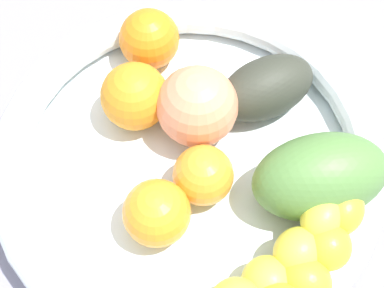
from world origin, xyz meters
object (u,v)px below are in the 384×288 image
Objects in this scene: fruit_bowl at (192,158)px; mango_green at (324,176)px; orange_front at (161,213)px; banana_draped_left at (302,272)px; orange_mid_left at (207,175)px; avocado_dark at (270,88)px; orange_mid_right at (152,39)px; peach_blush at (201,106)px; banana_draped_right at (267,270)px; orange_rear at (138,96)px.

fruit_bowl is 11.31cm from mango_green.
orange_front is at bearing -22.92° from fruit_bowl.
banana_draped_left is 3.25× the size of orange_front.
orange_front is at bearing -48.15° from orange_mid_left.
banana_draped_left is 16.77cm from avocado_dark.
mango_green is (0.70, 9.23, 0.93)cm from orange_mid_left.
orange_mid_right is 9.18cm from peach_blush.
avocado_dark is at bearing 111.53° from peach_blush.
banana_draped_right reaches higher than orange_front.
banana_draped_right reaches higher than banana_draped_left.
mango_green reaches higher than orange_rear.
orange_rear is at bearing -142.35° from orange_mid_left.
banana_draped_right is at bearing 58.77° from orange_front.
orange_rear reaches higher than orange_front.
orange_mid_right is at bearing -152.83° from banana_draped_left.
orange_mid_right reaches higher than orange_front.
orange_mid_right reaches higher than orange_mid_left.
banana_draped_right is 9.20cm from orange_front.
banana_draped_right is 1.68× the size of mango_green.
orange_rear is 5.63cm from peach_blush.
orange_rear is at bearing -105.17° from peach_blush.
fruit_bowl is 13.70cm from banana_draped_left.
banana_draped_left is 2.91× the size of orange_rear.
banana_draped_left is 3.08× the size of orange_mid_right.
banana_draped_right is 23.91cm from orange_mid_right.
avocado_dark is at bearing -176.74° from banana_draped_left.
avocado_dark is (-9.20, -3.43, -0.76)cm from mango_green.
mango_green is at bearing 161.82° from banana_draped_left.
orange_mid_left is 9.30cm from mango_green.
banana_draped_left is at bearing 26.56° from peach_blush.
mango_green is (-7.39, 5.08, 0.28)cm from banana_draped_right.
banana_draped_left and avocado_dark have the same top height.
orange_mid_right is 0.52× the size of mango_green.
orange_front is 0.95× the size of orange_mid_right.
banana_draped_right is at bearing -5.68° from avocado_dark.
fruit_bowl is at bearing -144.00° from banana_draped_left.
fruit_bowl is 1.81× the size of banana_draped_right.
banana_draped_left is at bearing 36.00° from fruit_bowl.
orange_mid_right is at bearing 170.72° from orange_rear.
orange_mid_left reaches higher than fruit_bowl.
mango_green reaches higher than banana_draped_left.
orange_front is at bearing -19.46° from peach_blush.
avocado_dark is at bearing 141.19° from orange_front.
banana_draped_left is at bearing 27.17° from orange_mid_right.
orange_mid_left is (-8.24, -6.75, -0.51)cm from banana_draped_left.
orange_rear reaches higher than banana_draped_left.
orange_front is 0.49× the size of mango_green.
orange_front is 0.90× the size of orange_rear.
peach_blush is (1.47, 5.41, 0.51)cm from orange_rear.
peach_blush is (-9.38, 3.31, 0.83)cm from orange_front.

